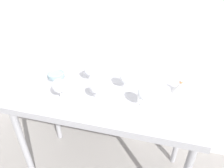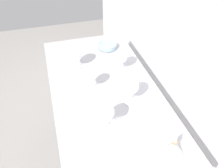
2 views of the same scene
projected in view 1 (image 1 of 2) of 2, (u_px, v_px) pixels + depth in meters
name	position (u px, v px, depth m)	size (l,w,h in m)	color
ground_plane	(106.00, 168.00, 1.95)	(6.00, 6.00, 0.00)	gray
back_wall	(120.00, 24.00, 1.66)	(3.80, 0.04, 2.60)	silver
steel_counter	(104.00, 106.00, 1.52)	(1.40, 0.65, 0.90)	#A7A7AC
wine_glass_near_right	(145.00, 94.00, 1.27)	(0.10, 0.10, 0.17)	white
wine_glass_far_right	(126.00, 77.00, 1.47)	(0.10, 0.10, 0.16)	white
wine_glass_near_center	(96.00, 89.00, 1.35)	(0.08, 0.08, 0.15)	white
wine_glass_near_left	(59.00, 86.00, 1.36)	(0.10, 0.10, 0.17)	white
wine_glass_far_left	(90.00, 70.00, 1.57)	(0.09, 0.09, 0.16)	white
tasting_sheet_upper	(150.00, 95.00, 1.47)	(0.18, 0.25, 0.00)	white
tasting_bowl	(56.00, 75.00, 1.68)	(0.14, 0.14, 0.04)	#4C4C4C
decanter_funnel	(180.00, 88.00, 1.47)	(0.12, 0.12, 0.14)	silver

